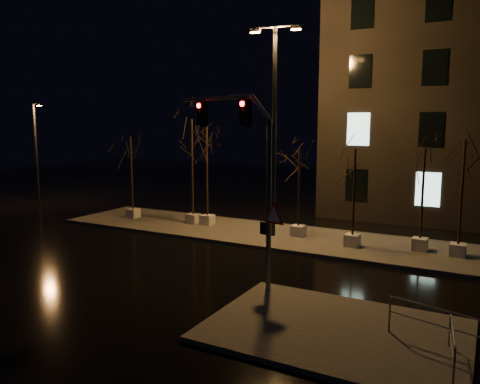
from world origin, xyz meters
The scene contains 15 objects.
ground centered at (0.00, 0.00, 0.00)m, with size 90.00×90.00×0.00m, color black.
median centered at (0.00, 6.00, 0.07)m, with size 22.00×5.00×0.15m, color #43403B.
sidewalk_corner centered at (7.50, -3.50, 0.07)m, with size 7.00×5.00×0.15m, color #43403B.
tree_0 centered at (-7.98, 5.83, 3.98)m, with size 1.80×1.80×5.04m.
tree_1 centered at (-3.86, 6.23, 4.76)m, with size 1.80×1.80×6.08m.
tree_2 centered at (-2.94, 6.32, 4.53)m, with size 1.80×1.80×5.77m.
tree_3 centered at (2.60, 6.19, 3.62)m, with size 1.80×1.80×4.57m.
tree_4 centered at (5.54, 5.56, 3.66)m, with size 1.80×1.80×4.63m.
tree_5 centered at (8.42, 6.30, 3.71)m, with size 1.80×1.80×4.69m.
tree_6 centered at (10.00, 6.02, 4.04)m, with size 1.80×1.80×5.12m.
traffic_signal_mast centered at (3.47, -1.20, 4.51)m, with size 5.22×1.67×6.64m.
streetlight_main centered at (1.41, 5.73, 6.11)m, with size 2.59×0.64×10.34m.
streetlight_far centered at (-19.49, 8.30, 4.05)m, with size 1.41×0.63×7.36m.
guard_rail_a centered at (10.00, -3.33, 0.83)m, with size 2.33×0.68×1.04m.
guard_rail_b centered at (10.50, -4.10, 0.72)m, with size 0.28×1.86×0.89m.
Camera 1 is at (11.05, -15.64, 5.79)m, focal length 35.00 mm.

